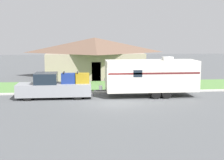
# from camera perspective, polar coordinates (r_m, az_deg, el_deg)

# --- Properties ---
(ground_plane) EXTENTS (120.00, 120.00, 0.00)m
(ground_plane) POSITION_cam_1_polar(r_m,az_deg,el_deg) (23.54, -0.28, -4.07)
(ground_plane) COLOR #515456
(curb_strip) EXTENTS (80.00, 0.30, 0.14)m
(curb_strip) POSITION_cam_1_polar(r_m,az_deg,el_deg) (27.19, -1.01, -2.26)
(curb_strip) COLOR beige
(curb_strip) RESTS_ON ground_plane
(lawn_strip) EXTENTS (80.00, 7.00, 0.03)m
(lawn_strip) POSITION_cam_1_polar(r_m,az_deg,el_deg) (30.78, -1.54, -1.14)
(lawn_strip) COLOR #568442
(lawn_strip) RESTS_ON ground_plane
(house_across_street) EXTENTS (12.00, 8.45, 4.73)m
(house_across_street) POSITION_cam_1_polar(r_m,az_deg,el_deg) (37.96, -3.19, 4.32)
(house_across_street) COLOR gray
(house_across_street) RESTS_ON ground_plane
(pickup_truck) EXTENTS (5.96, 2.01, 2.10)m
(pickup_truck) POSITION_cam_1_polar(r_m,az_deg,el_deg) (25.31, -10.39, -1.20)
(pickup_truck) COLOR black
(pickup_truck) RESTS_ON ground_plane
(travel_trailer) EXTENTS (8.42, 2.47, 3.25)m
(travel_trailer) POSITION_cam_1_polar(r_m,az_deg,el_deg) (25.73, 7.20, 0.82)
(travel_trailer) COLOR black
(travel_trailer) RESTS_ON ground_plane
(mailbox) EXTENTS (0.48, 0.20, 1.23)m
(mailbox) POSITION_cam_1_polar(r_m,az_deg,el_deg) (27.66, -0.93, -0.24)
(mailbox) COLOR brown
(mailbox) RESTS_ON ground_plane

